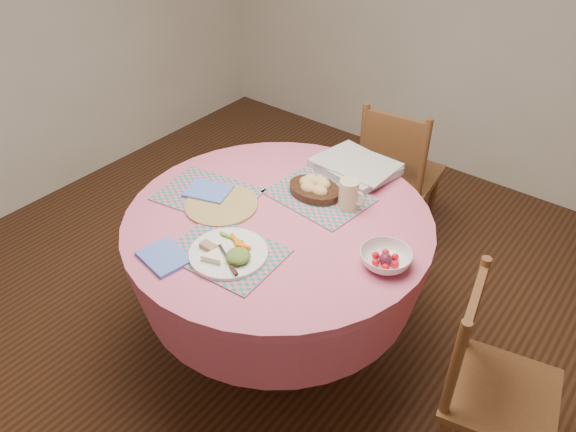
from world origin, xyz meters
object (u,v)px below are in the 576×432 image
at_px(latte_mug, 349,195).
at_px(dining_table, 279,255).
at_px(fruit_bowl, 386,259).
at_px(chair_back, 397,172).
at_px(wicker_trivet, 221,205).
at_px(dinner_plate, 229,253).
at_px(chair_right, 490,383).
at_px(bread_bowl, 315,187).

bearing_deg(latte_mug, dining_table, -129.57).
bearing_deg(fruit_bowl, chair_back, 115.12).
bearing_deg(wicker_trivet, fruit_bowl, 7.62).
xyz_separation_m(wicker_trivet, fruit_bowl, (0.71, 0.10, 0.02)).
xyz_separation_m(dining_table, chair_back, (-0.00, 1.04, -0.10)).
relative_size(wicker_trivet, fruit_bowl, 1.59).
relative_size(dining_table, latte_mug, 9.97).
distance_m(wicker_trivet, dinner_plate, 0.33).
bearing_deg(chair_right, dinner_plate, 97.17).
relative_size(chair_right, bread_bowl, 3.68).
relative_size(dining_table, chair_right, 1.46).
bearing_deg(chair_right, wicker_trivet, 83.03).
relative_size(dinner_plate, fruit_bowl, 1.53).
bearing_deg(dinner_plate, chair_right, 19.16).
height_order(chair_back, dinner_plate, chair_back).
bearing_deg(chair_back, dining_table, 82.91).
height_order(dinner_plate, fruit_bowl, same).
distance_m(chair_right, latte_mug, 0.86).
xyz_separation_m(dinner_plate, fruit_bowl, (0.47, 0.31, 0.01)).
relative_size(bread_bowl, fruit_bowl, 1.22).
bearing_deg(dining_table, dinner_plate, -87.73).
height_order(bread_bowl, fruit_bowl, bread_bowl).
bearing_deg(dinner_plate, wicker_trivet, 138.34).
bearing_deg(bread_bowl, wicker_trivet, -129.44).
bearing_deg(chair_back, chair_right, 125.37).
distance_m(bread_bowl, latte_mug, 0.17).
bearing_deg(latte_mug, chair_back, 102.93).
distance_m(chair_back, fruit_bowl, 1.18).
distance_m(chair_right, wicker_trivet, 1.21).
bearing_deg(latte_mug, chair_right, -15.31).
relative_size(chair_back, bread_bowl, 3.79).
bearing_deg(fruit_bowl, dining_table, -178.43).
bearing_deg(dining_table, wicker_trivet, -160.56).
distance_m(dining_table, bread_bowl, 0.32).
xyz_separation_m(dining_table, wicker_trivet, (-0.23, -0.08, 0.20)).
relative_size(wicker_trivet, dinner_plate, 1.04).
height_order(chair_back, bread_bowl, chair_back).
bearing_deg(bread_bowl, fruit_bowl, -24.40).
distance_m(chair_back, bread_bowl, 0.88).
distance_m(chair_back, latte_mug, 0.91).
xyz_separation_m(latte_mug, fruit_bowl, (0.29, -0.21, -0.04)).
height_order(wicker_trivet, fruit_bowl, fruit_bowl).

